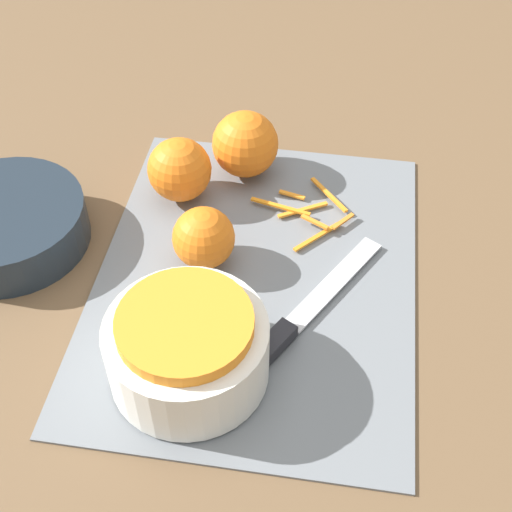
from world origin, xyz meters
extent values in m
plane|color=brown|center=(0.00, 0.00, 0.00)|extent=(4.00, 4.00, 0.00)
cube|color=slate|center=(0.00, 0.00, 0.00)|extent=(0.45, 0.35, 0.01)
cylinder|color=silver|center=(-0.13, 0.04, 0.04)|extent=(0.15, 0.15, 0.07)
cylinder|color=orange|center=(-0.13, 0.04, 0.08)|extent=(0.13, 0.13, 0.02)
cylinder|color=#1E2833|center=(0.02, 0.29, 0.03)|extent=(0.18, 0.18, 0.05)
cube|color=#232328|center=(-0.12, -0.02, 0.01)|extent=(0.10, 0.07, 0.02)
cube|color=silver|center=(0.00, -0.09, 0.01)|extent=(0.15, 0.10, 0.00)
sphere|color=orange|center=(0.01, 0.06, 0.04)|extent=(0.07, 0.07, 0.07)
sphere|color=orange|center=(0.18, 0.04, 0.05)|extent=(0.08, 0.08, 0.08)
sphere|color=orange|center=(0.12, 0.11, 0.04)|extent=(0.08, 0.08, 0.08)
cube|color=orange|center=(0.11, -0.04, 0.01)|extent=(0.04, 0.06, 0.00)
cube|color=orange|center=(0.14, -0.02, 0.01)|extent=(0.01, 0.03, 0.00)
cube|color=orange|center=(0.14, -0.07, 0.01)|extent=(0.06, 0.05, 0.00)
cube|color=orange|center=(0.11, -0.01, 0.01)|extent=(0.02, 0.07, 0.00)
cube|color=orange|center=(0.07, -0.06, 0.01)|extent=(0.05, 0.05, 0.00)
cube|color=orange|center=(0.09, -0.09, 0.01)|extent=(0.03, 0.03, 0.00)
cube|color=orange|center=(0.09, -0.06, 0.01)|extent=(0.02, 0.03, 0.00)
camera|label=1|loc=(-0.52, -0.08, 0.59)|focal=50.00mm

